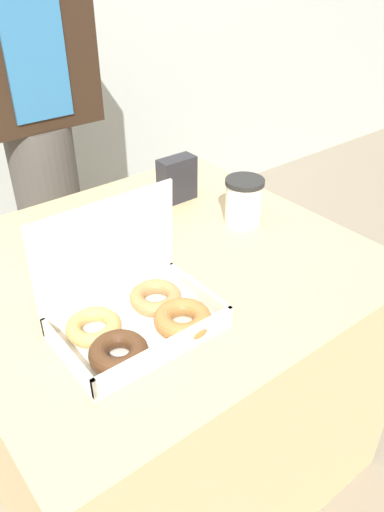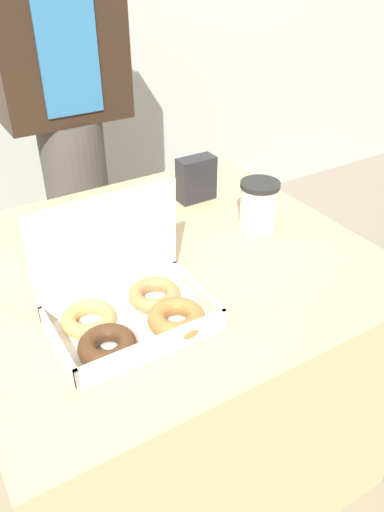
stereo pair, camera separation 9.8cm
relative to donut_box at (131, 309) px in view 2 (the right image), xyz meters
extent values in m
plane|color=gray|center=(0.17, 0.18, -0.74)|extent=(14.00, 14.00, 0.00)
cube|color=tan|center=(0.17, 0.18, -0.39)|extent=(0.92, 0.85, 0.70)
cube|color=white|center=(0.00, -0.01, -0.03)|extent=(0.30, 0.20, 0.01)
cube|color=white|center=(-0.15, -0.01, -0.01)|extent=(0.01, 0.20, 0.04)
cube|color=white|center=(0.14, -0.01, -0.01)|extent=(0.01, 0.20, 0.04)
cube|color=white|center=(0.00, -0.10, -0.01)|extent=(0.30, 0.01, 0.04)
cube|color=white|center=(0.00, 0.08, -0.01)|extent=(0.30, 0.01, 0.04)
cube|color=white|center=(0.00, 0.08, 0.11)|extent=(0.30, 0.01, 0.20)
torus|color=#4C2D19|center=(-0.07, -0.05, -0.01)|extent=(0.13, 0.13, 0.03)
torus|color=tan|center=(-0.07, 0.03, -0.02)|extent=(0.14, 0.14, 0.03)
torus|color=#A87038|center=(0.07, -0.05, -0.01)|extent=(0.15, 0.15, 0.04)
torus|color=#B27F4C|center=(0.07, 0.03, -0.02)|extent=(0.15, 0.15, 0.03)
cylinder|color=silver|center=(0.44, 0.18, 0.02)|extent=(0.09, 0.09, 0.11)
cylinder|color=black|center=(0.44, 0.18, 0.08)|extent=(0.10, 0.10, 0.01)
cube|color=#232328|center=(0.39, 0.39, 0.02)|extent=(0.11, 0.05, 0.12)
cylinder|color=#4C4742|center=(0.21, 0.90, -0.33)|extent=(0.22, 0.22, 0.82)
cube|color=black|center=(0.21, 0.90, 0.35)|extent=(0.40, 0.18, 0.53)
cube|color=teal|center=(0.21, 0.81, 0.29)|extent=(0.18, 0.01, 0.34)
camera|label=1|loc=(-0.37, -0.63, 0.60)|focal=35.00mm
camera|label=2|loc=(-0.28, -0.69, 0.60)|focal=35.00mm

